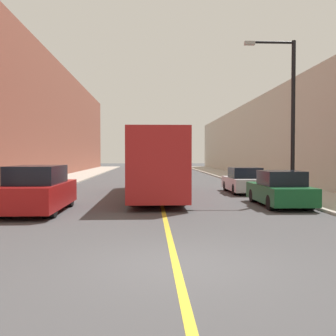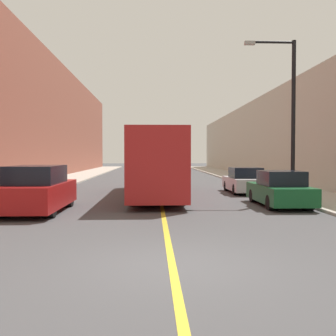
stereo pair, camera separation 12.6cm
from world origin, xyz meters
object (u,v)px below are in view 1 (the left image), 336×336
at_px(car_right_near, 280,190).
at_px(car_right_mid, 244,181).
at_px(bus, 156,163).
at_px(parked_suv_left, 38,190).
at_px(street_lamp_right, 289,109).

relative_size(car_right_near, car_right_mid, 1.03).
xyz_separation_m(bus, parked_suv_left, (-4.60, -5.86, -0.95)).
height_order(car_right_mid, street_lamp_right, street_lamp_right).
height_order(parked_suv_left, car_right_near, parked_suv_left).
distance_m(bus, street_lamp_right, 7.31).
height_order(parked_suv_left, street_lamp_right, street_lamp_right).
distance_m(bus, car_right_mid, 5.46).
distance_m(car_right_near, car_right_mid, 5.91).
bearing_deg(car_right_near, car_right_mid, 91.17).
height_order(car_right_near, street_lamp_right, street_lamp_right).
bearing_deg(parked_suv_left, street_lamp_right, 18.47).
xyz_separation_m(car_right_mid, street_lamp_right, (1.30, -3.62, 3.78)).
bearing_deg(bus, parked_suv_left, -128.11).
xyz_separation_m(car_right_near, car_right_mid, (-0.12, 5.91, -0.02)).
bearing_deg(car_right_near, bus, 139.73).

